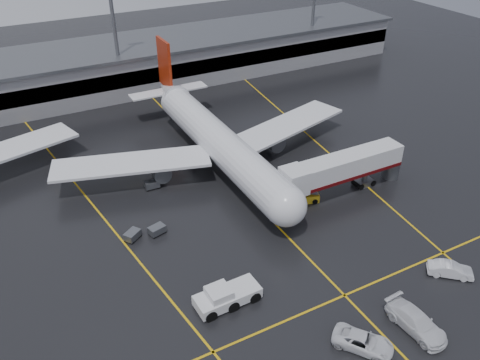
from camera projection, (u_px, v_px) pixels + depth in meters
ground at (246, 194)px, 68.56m from camera, size 220.00×220.00×0.00m
apron_line_centre at (246, 194)px, 68.56m from camera, size 0.25×90.00×0.02m
apron_line_stop at (345, 295)px, 52.14m from camera, size 60.00×0.25×0.02m
apron_line_left at (86, 196)px, 68.08m from camera, size 9.99×69.35×0.02m
apron_line_right at (311, 137)px, 83.16m from camera, size 7.57×69.64×0.02m
terminal at (136, 63)px, 102.02m from camera, size 122.00×19.00×8.60m
light_mast_mid at (114, 24)px, 90.18m from camera, size 3.00×1.20×25.45m
main_airliner at (215, 139)px, 73.55m from camera, size 48.80×45.60×14.10m
jet_bridge at (343, 169)px, 66.70m from camera, size 19.90×3.40×6.05m
pushback_tractor at (226, 296)px, 50.67m from camera, size 7.00×3.15×2.47m
belt_loader at (304, 198)px, 66.69m from camera, size 4.12×2.73×2.42m
service_van_a at (363, 342)px, 46.04m from camera, size 5.54×6.16×1.59m
service_van_b at (416, 322)px, 47.84m from camera, size 3.12×6.79×1.92m
service_van_c at (450, 270)px, 54.34m from camera, size 4.83×4.45×1.61m
baggage_cart_a at (157, 230)px, 60.69m from camera, size 2.27×1.78×1.12m
baggage_cart_b at (132, 235)px, 59.81m from camera, size 2.38×2.20×1.12m
baggage_cart_c at (152, 184)px, 69.48m from camera, size 2.04×1.37×1.12m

